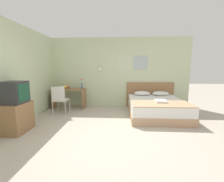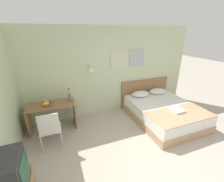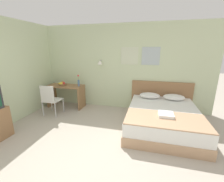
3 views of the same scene
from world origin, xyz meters
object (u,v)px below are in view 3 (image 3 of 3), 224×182
bed (162,118)px  pillow_left (150,95)px  pillow_right (174,97)px  headboard (161,97)px  fruit_bowl (63,84)px  flower_vase (79,82)px  folded_towel_near_foot (166,114)px  throw_blanket (165,119)px  desk_chair (50,98)px  desk (66,92)px

bed → pillow_left: pillow_left is taller
pillow_right → headboard: bearing=139.8°
fruit_bowl → flower_vase: flower_vase is taller
flower_vase → folded_towel_near_foot: bearing=-24.3°
bed → pillow_right: (0.33, 0.79, 0.33)m
bed → fruit_bowl: size_ratio=8.34×
pillow_left → pillow_right: size_ratio=1.00×
throw_blanket → flower_vase: 2.91m
pillow_right → desk_chair: (-3.45, -0.84, -0.04)m
desk_chair → bed: bearing=1.0°
headboard → desk_chair: headboard is taller
bed → throw_blanket: throw_blanket is taller
fruit_bowl → flower_vase: (0.56, 0.05, 0.10)m
headboard → fruit_bowl: size_ratio=7.18×
headboard → throw_blanket: size_ratio=1.11×
bed → pillow_right: pillow_right is taller
headboard → throw_blanket: headboard is taller
headboard → desk: 3.08m
folded_towel_near_foot → fruit_bowl: size_ratio=1.29×
headboard → desk_chair: (-3.11, -1.12, 0.06)m
pillow_left → folded_towel_near_foot: pillow_left is taller
bed → desk_chair: bearing=-179.0°
pillow_right → flower_vase: (-2.91, -0.08, 0.31)m
desk → headboard: bearing=6.8°
headboard → pillow_left: size_ratio=3.04×
folded_towel_near_foot → flower_vase: bearing=155.7°
pillow_right → fruit_bowl: size_ratio=2.37×
folded_towel_near_foot → desk_chair: (-3.13, 0.40, -0.02)m
throw_blanket → desk: (-3.06, 1.31, 0.00)m
desk → fruit_bowl: fruit_bowl is taller
desk_chair → fruit_bowl: size_ratio=3.69×
headboard → folded_towel_near_foot: size_ratio=5.58×
headboard → desk_chair: bearing=-160.2°
folded_towel_near_foot → flower_vase: (-2.59, 1.17, 0.33)m
fruit_bowl → flower_vase: 0.57m
throw_blanket → fruit_bowl: (-3.13, 1.27, 0.28)m
desk_chair → folded_towel_near_foot: bearing=-7.3°
pillow_left → fruit_bowl: size_ratio=2.37×
desk_chair → pillow_left: bearing=16.8°
folded_towel_near_foot → fruit_bowl: (-3.15, 1.12, 0.24)m
bed → headboard: (-0.00, 1.07, 0.23)m
throw_blanket → desk_chair: size_ratio=1.76×
headboard → pillow_right: headboard is taller
pillow_left → fruit_bowl: bearing=-177.5°
folded_towel_near_foot → flower_vase: 2.86m
pillow_left → desk_chair: size_ratio=0.64×
headboard → desk_chair: size_ratio=1.95×
bed → desk_chair: (-3.11, -0.06, 0.29)m
pillow_right → folded_towel_near_foot: (-0.32, -1.24, -0.02)m
throw_blanket → desk: desk is taller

